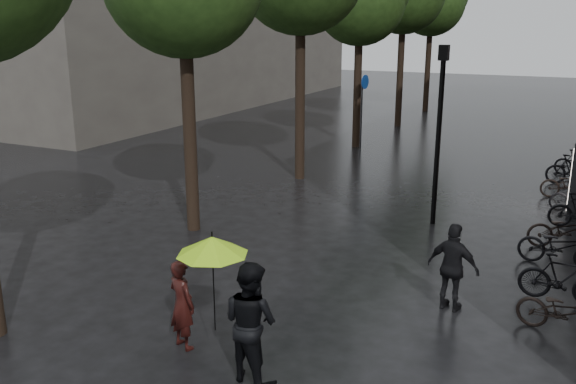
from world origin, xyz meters
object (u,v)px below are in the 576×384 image
Objects in this scene: person_black at (251,322)px; parked_bicycles at (571,213)px; lamp_post at (440,118)px; person_burgundy at (182,304)px; pedestrian_walking at (453,267)px.

parked_bicycles is at bearing -98.92° from person_black.
person_black reaches higher than parked_bicycles.
lamp_post is (-3.25, -1.04, 2.33)m from parked_bicycles.
lamp_post is at bearing -85.67° from person_burgundy.
person_black is 10.27m from parked_bicycles.
parked_bicycles is (1.81, 5.87, -0.37)m from pedestrian_walking.
lamp_post is (-1.44, 4.83, 1.95)m from pedestrian_walking.
parked_bicycles is 2.81× the size of lamp_post.
person_black reaches higher than person_burgundy.
lamp_post is (2.19, 8.09, 2.03)m from person_burgundy.
lamp_post reaches higher than parked_bicycles.
person_burgundy is at bearing -120.78° from parked_bicycles.
person_burgundy is 8.62m from lamp_post.
pedestrian_walking reaches higher than parked_bicycles.
person_burgundy is 1.49m from person_black.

